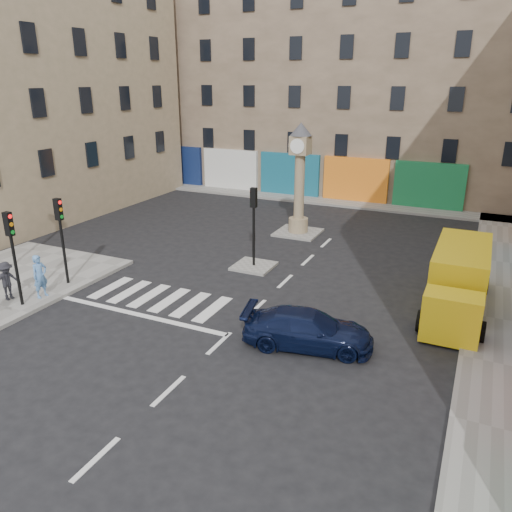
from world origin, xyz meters
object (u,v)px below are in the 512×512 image
Objects in this scene: pedestrian_blue at (40,276)px; pedestrian_dark at (7,281)px; traffic_light_island at (254,214)px; yellow_van at (459,281)px; traffic_light_left_far at (61,228)px; navy_sedan at (308,329)px; clock_pillar at (300,172)px; traffic_light_left_near at (12,244)px.

pedestrian_dark is at bearing 131.86° from pedestrian_blue.
traffic_light_island is 9.14m from yellow_van.
traffic_light_island is (6.30, 5.40, -0.03)m from traffic_light_left_far.
clock_pillar is at bearing 10.17° from navy_sedan.
traffic_light_left_near reaches higher than traffic_light_island.
traffic_light_left_near is at bearing -90.00° from traffic_light_left_far.
pedestrian_blue is 1.12× the size of pedestrian_dark.
traffic_light_left_near is 2.36× the size of pedestrian_dark.
traffic_light_left_near reaches higher than pedestrian_blue.
navy_sedan is (4.76, -11.91, -2.92)m from clock_pillar.
traffic_light_island is (6.30, 7.80, -0.03)m from traffic_light_left_near.
pedestrian_dark is (-7.14, -13.65, -2.61)m from clock_pillar.
clock_pillar is 3.89× the size of pedestrian_dark.
navy_sedan is 0.67× the size of yellow_van.
traffic_light_island is at bearing -36.45° from pedestrian_blue.
traffic_light_island is at bearing 40.60° from traffic_light_left_far.
traffic_light_left_far reaches higher than yellow_van.
clock_pillar reaches higher than yellow_van.
traffic_light_left_far is 11.25m from navy_sedan.
traffic_light_left_far is at bearing -118.94° from clock_pillar.
navy_sedan is (11.06, -0.51, -2.00)m from traffic_light_left_far.
pedestrian_blue is (-15.15, -6.17, -0.14)m from yellow_van.
clock_pillar is at bearing 65.45° from traffic_light_left_near.
traffic_light_left_far is at bearing 75.75° from navy_sedan.
traffic_light_island is at bearing -32.39° from pedestrian_dark.
navy_sedan is at bearing -71.02° from pedestrian_dark.
traffic_light_left_near is 1.00× the size of traffic_light_island.
clock_pillar is (6.30, 13.80, 0.93)m from traffic_light_left_near.
traffic_light_left_far is at bearing 90.00° from traffic_light_left_near.
pedestrian_dark is at bearing 86.73° from navy_sedan.
traffic_light_left_near reaches higher than yellow_van.
clock_pillar is 1.41× the size of navy_sedan.
traffic_light_left_far is 13.05m from clock_pillar.
yellow_van is at bearing 24.75° from traffic_light_left_near.
clock_pillar is (0.00, 6.00, 0.96)m from traffic_light_island.
traffic_light_left_near and traffic_light_left_far have the same top height.
traffic_light_island is at bearing 27.21° from navy_sedan.
pedestrian_dark reaches higher than navy_sedan.
traffic_light_island is 0.86× the size of navy_sedan.
traffic_light_island is at bearing 51.07° from traffic_light_left_near.
navy_sedan is at bearing -129.39° from yellow_van.
traffic_light_island is 10.60m from pedestrian_dark.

